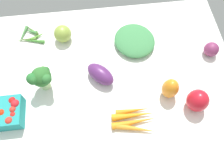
# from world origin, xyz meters

# --- Properties ---
(tablecloth) EXTENTS (1.04, 0.76, 0.02)m
(tablecloth) POSITION_xyz_m (0.00, 0.00, 0.01)
(tablecloth) COLOR white
(tablecloth) RESTS_ON ground
(berry_basket) EXTENTS (0.12, 0.12, 0.08)m
(berry_basket) POSITION_xyz_m (0.41, 0.12, 0.06)
(berry_basket) COLOR teal
(berry_basket) RESTS_ON tablecloth
(leafy_greens_clump) EXTENTS (0.23, 0.24, 0.04)m
(leafy_greens_clump) POSITION_xyz_m (-0.12, -0.16, 0.04)
(leafy_greens_clump) COLOR #3D8349
(leafy_greens_clump) RESTS_ON tablecloth
(broccoli_head) EXTENTS (0.09, 0.08, 0.12)m
(broccoli_head) POSITION_xyz_m (0.27, 0.01, 0.10)
(broccoli_head) COLOR #A2C484
(broccoli_head) RESTS_ON tablecloth
(bell_pepper_red) EXTENTS (0.09, 0.09, 0.10)m
(bell_pepper_red) POSITION_xyz_m (-0.30, 0.16, 0.07)
(bell_pepper_red) COLOR red
(bell_pepper_red) RESTS_ON tablecloth
(carrot_bunch) EXTENTS (0.17, 0.12, 0.03)m
(carrot_bunch) POSITION_xyz_m (-0.06, 0.20, 0.03)
(carrot_bunch) COLOR orange
(carrot_bunch) RESTS_ON tablecloth
(bell_pepper_orange) EXTENTS (0.09, 0.09, 0.10)m
(bell_pepper_orange) POSITION_xyz_m (-0.21, 0.10, 0.07)
(bell_pepper_orange) COLOR orange
(bell_pepper_orange) RESTS_ON tablecloth
(okra_pile) EXTENTS (0.13, 0.11, 0.02)m
(okra_pile) POSITION_xyz_m (0.34, -0.25, 0.03)
(okra_pile) COLOR #428432
(okra_pile) RESTS_ON tablecloth
(heirloom_tomato_green) EXTENTS (0.08, 0.08, 0.08)m
(heirloom_tomato_green) POSITION_xyz_m (0.19, -0.22, 0.06)
(heirloom_tomato_green) COLOR #8AA33F
(heirloom_tomato_green) RESTS_ON tablecloth
(red_onion_near_basket) EXTENTS (0.06, 0.06, 0.06)m
(red_onion_near_basket) POSITION_xyz_m (-0.44, -0.06, 0.05)
(red_onion_near_basket) COLOR #7B2E58
(red_onion_near_basket) RESTS_ON tablecloth
(eggplant) EXTENTS (0.14, 0.14, 0.07)m
(eggplant) POSITION_xyz_m (0.05, 0.00, 0.05)
(eggplant) COLOR #592864
(eggplant) RESTS_ON tablecloth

